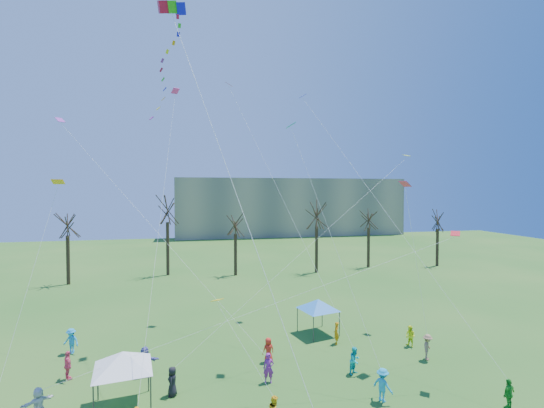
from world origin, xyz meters
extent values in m
cube|color=gray|center=(22.00, 82.00, 7.50)|extent=(60.00, 14.00, 15.00)
cylinder|color=black|center=(-19.37, 34.55, 3.09)|extent=(0.44, 0.44, 6.18)
cylinder|color=black|center=(-7.41, 37.39, 3.71)|extent=(0.44, 0.44, 7.41)
cylinder|color=black|center=(1.84, 35.31, 2.88)|extent=(0.44, 0.44, 5.77)
cylinder|color=black|center=(13.48, 34.62, 3.33)|extent=(0.44, 0.44, 6.66)
cylinder|color=black|center=(22.54, 36.51, 3.06)|extent=(0.44, 0.44, 6.11)
cylinder|color=black|center=(33.63, 35.27, 2.91)|extent=(0.44, 0.44, 5.82)
cube|color=red|center=(-5.77, 7.13, 22.94)|extent=(0.73, 1.11, 1.05)
cube|color=#22A616|center=(-5.26, 7.13, 22.94)|extent=(0.73, 1.11, 1.05)
cube|color=#1411D5|center=(-4.75, 7.13, 22.94)|extent=(0.73, 1.11, 1.05)
cylinder|color=white|center=(-2.23, 1.86, 12.37)|extent=(0.02, 0.02, 23.28)
cylinder|color=#3F3F44|center=(-8.99, 2.72, 1.09)|extent=(0.08, 0.08, 2.19)
cylinder|color=#3F3F44|center=(-6.31, 3.12, 1.09)|extent=(0.08, 0.08, 2.19)
cylinder|color=#3F3F44|center=(-9.39, 5.40, 1.09)|extent=(0.08, 0.08, 2.19)
cylinder|color=#3F3F44|center=(-6.71, 5.80, 1.09)|extent=(0.08, 0.08, 2.19)
pyramid|color=white|center=(-7.85, 4.26, 2.66)|extent=(4.13, 4.13, 0.94)
cylinder|color=#3F3F44|center=(5.09, 10.75, 1.00)|extent=(0.08, 0.08, 2.01)
cylinder|color=#3F3F44|center=(7.50, 11.36, 1.00)|extent=(0.08, 0.08, 2.01)
cylinder|color=#3F3F44|center=(4.48, 13.16, 1.00)|extent=(0.08, 0.08, 2.01)
cylinder|color=#3F3F44|center=(6.89, 13.77, 1.00)|extent=(0.08, 0.08, 2.01)
pyramid|color=blue|center=(5.99, 12.26, 2.44)|extent=(3.71, 3.71, 0.86)
imported|color=#1895C5|center=(6.23, 1.93, 0.93)|extent=(1.19, 1.38, 1.86)
imported|color=green|center=(12.54, -0.16, 0.82)|extent=(1.04, 0.68, 1.64)
imported|color=white|center=(-11.95, 4.07, 0.85)|extent=(1.57, 1.31, 1.69)
imported|color=black|center=(-5.31, 5.02, 0.83)|extent=(0.65, 0.89, 1.66)
imported|color=#8A228B|center=(0.39, 5.30, 0.90)|extent=(0.74, 0.57, 1.81)
imported|color=#0EC1C4|center=(6.06, 5.22, 0.87)|extent=(1.07, 1.00, 1.74)
imported|color=#997353|center=(11.88, 6.04, 0.89)|extent=(1.27, 1.28, 1.78)
imported|color=#F9537A|center=(-11.78, 8.28, 0.90)|extent=(0.93, 1.13, 1.80)
imported|color=#504EAA|center=(-7.14, 7.82, 0.93)|extent=(1.80, 0.90, 1.86)
imported|color=red|center=(0.95, 8.05, 0.83)|extent=(0.90, 0.68, 1.67)
imported|color=orange|center=(6.67, 9.94, 0.85)|extent=(0.55, 0.70, 1.69)
imported|color=#ECFF1A|center=(11.96, 8.30, 0.79)|extent=(0.83, 0.93, 1.58)
imported|color=#1A8ED6|center=(-12.76, 12.39, 0.91)|extent=(1.35, 1.09, 1.82)
cube|color=orange|center=(-11.23, 5.41, 12.28)|extent=(0.68, 0.82, 0.26)
cylinder|color=white|center=(-11.97, 2.90, 6.79)|extent=(0.01, 0.01, 11.80)
cube|color=#ED27B7|center=(-5.34, 14.16, 19.72)|extent=(0.72, 0.78, 0.33)
cylinder|color=white|center=(-6.04, 7.72, 10.51)|extent=(0.01, 0.01, 22.19)
cube|color=yellow|center=(-2.80, 4.00, 5.69)|extent=(0.74, 0.76, 0.20)
cylinder|color=white|center=(-1.51, 2.42, 3.49)|extent=(0.01, 0.01, 5.72)
cube|color=#18BBAE|center=(2.85, 9.22, 16.48)|extent=(0.73, 0.65, 0.44)
cylinder|color=white|center=(4.54, 5.58, 8.89)|extent=(0.01, 0.01, 16.82)
cube|color=#2426CF|center=(6.79, 19.44, 21.24)|extent=(0.72, 0.64, 0.40)
cylinder|color=white|center=(9.66, 9.64, 11.27)|extent=(0.01, 0.01, 28.27)
cube|color=red|center=(11.90, 3.45, 9.13)|extent=(0.84, 0.86, 0.27)
cylinder|color=white|center=(-0.02, 3.76, 5.22)|extent=(0.01, 0.01, 24.98)
cube|color=#CBE937|center=(14.62, 13.43, 14.94)|extent=(0.64, 0.73, 0.19)
cylinder|color=white|center=(4.66, 9.23, 8.12)|extent=(0.01, 0.01, 25.36)
cube|color=purple|center=(-14.69, 17.26, 17.64)|extent=(0.86, 0.86, 0.45)
cylinder|color=white|center=(-7.15, 11.28, 9.47)|extent=(0.01, 0.01, 24.99)
cube|color=#F9360D|center=(-0.49, 20.12, 22.15)|extent=(0.79, 0.77, 0.40)
cylinder|color=white|center=(2.78, 12.67, 11.73)|extent=(0.01, 0.01, 26.14)
cube|color=#E02556|center=(10.36, 6.65, 12.27)|extent=(0.92, 0.86, 0.40)
cylinder|color=white|center=(11.12, 6.35, 6.78)|extent=(0.01, 0.01, 10.69)
camera|label=1|loc=(-4.20, -17.08, 11.79)|focal=25.00mm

